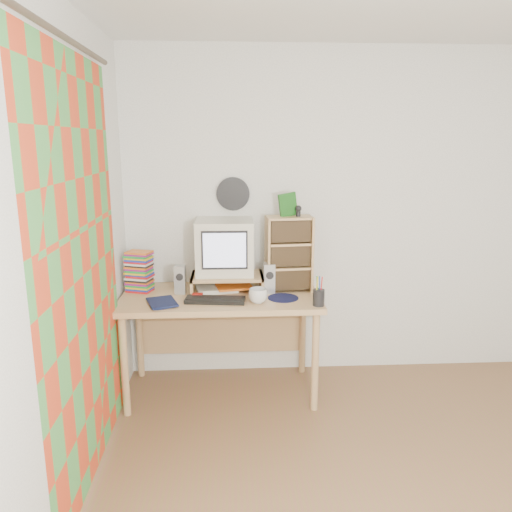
{
  "coord_description": "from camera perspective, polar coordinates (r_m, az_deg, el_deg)",
  "views": [
    {
      "loc": [
        -0.97,
        -2.02,
        1.83
      ],
      "look_at": [
        -0.78,
        1.33,
        1.04
      ],
      "focal_mm": 35.0,
      "sensor_mm": 36.0,
      "label": 1
    }
  ],
  "objects": [
    {
      "name": "game_box",
      "position": [
        3.56,
        3.66,
        5.87
      ],
      "size": [
        0.13,
        0.06,
        0.16
      ],
      "primitive_type": "cube",
      "rotation": [
        0.0,
        0.0,
        0.31
      ],
      "color": "#1B5919",
      "rests_on": "cd_rack"
    },
    {
      "name": "mug",
      "position": [
        3.37,
        0.23,
        -4.56
      ],
      "size": [
        0.15,
        0.15,
        0.1
      ],
      "primitive_type": "imported",
      "rotation": [
        0.0,
        0.0,
        -0.23
      ],
      "color": "silver",
      "rests_on": "desk"
    },
    {
      "name": "mousepad",
      "position": [
        3.49,
        3.11,
        -4.8
      ],
      "size": [
        0.27,
        0.27,
        0.0
      ],
      "primitive_type": "cylinder",
      "rotation": [
        0.0,
        0.0,
        0.29
      ],
      "color": "black",
      "rests_on": "desk"
    },
    {
      "name": "papers",
      "position": [
        3.66,
        -3.79,
        -3.64
      ],
      "size": [
        0.32,
        0.26,
        0.04
      ],
      "primitive_type": null,
      "rotation": [
        0.0,
        0.0,
        0.19
      ],
      "color": "white",
      "rests_on": "desk"
    },
    {
      "name": "curtain",
      "position": [
        2.69,
        -19.16,
        -2.14
      ],
      "size": [
        0.0,
        2.2,
        2.2
      ],
      "primitive_type": "plane",
      "rotation": [
        1.57,
        0.0,
        1.57
      ],
      "color": "red",
      "rests_on": "left_wall"
    },
    {
      "name": "diary",
      "position": [
        3.4,
        -12.15,
        -5.21
      ],
      "size": [
        0.26,
        0.22,
        0.04
      ],
      "primitive_type": "imported",
      "rotation": [
        0.0,
        0.0,
        0.32
      ],
      "color": "#10173B",
      "rests_on": "desk"
    },
    {
      "name": "dvd_stack",
      "position": [
        3.7,
        -13.18,
        -2.13
      ],
      "size": [
        0.2,
        0.17,
        0.24
      ],
      "primitive_type": null,
      "rotation": [
        0.0,
        0.0,
        -0.32
      ],
      "color": "brown",
      "rests_on": "desk"
    },
    {
      "name": "pen_cup",
      "position": [
        3.33,
        7.18,
        -4.38
      ],
      "size": [
        0.09,
        0.09,
        0.15
      ],
      "primitive_type": null,
      "rotation": [
        0.0,
        0.0,
        0.26
      ],
      "color": "black",
      "rests_on": "desk"
    },
    {
      "name": "crt_monitor",
      "position": [
        3.63,
        -3.6,
        1.02
      ],
      "size": [
        0.42,
        0.42,
        0.39
      ],
      "primitive_type": "cube",
      "rotation": [
        0.0,
        0.0,
        -0.01
      ],
      "color": "beige",
      "rests_on": "monitor_riser"
    },
    {
      "name": "desk",
      "position": [
        3.66,
        -4.04,
        -6.17
      ],
      "size": [
        1.4,
        0.7,
        0.75
      ],
      "color": "tan",
      "rests_on": "floor"
    },
    {
      "name": "webcam",
      "position": [
        3.56,
        4.86,
        5.17
      ],
      "size": [
        0.05,
        0.05,
        0.08
      ],
      "primitive_type": null,
      "rotation": [
        0.0,
        0.0,
        -0.09
      ],
      "color": "black",
      "rests_on": "cd_rack"
    },
    {
      "name": "red_box",
      "position": [
        3.5,
        -6.69,
        -4.56
      ],
      "size": [
        0.07,
        0.05,
        0.04
      ],
      "primitive_type": "cube",
      "rotation": [
        0.0,
        0.0,
        -0.04
      ],
      "color": "#AC1A12",
      "rests_on": "desk"
    },
    {
      "name": "left_wall",
      "position": [
        2.24,
        -23.62,
        -2.89
      ],
      "size": [
        0.0,
        3.5,
        3.5
      ],
      "primitive_type": "plane",
      "rotation": [
        1.57,
        0.0,
        1.57
      ],
      "color": "white",
      "rests_on": "floor"
    },
    {
      "name": "back_wall",
      "position": [
        3.93,
        11.11,
        4.48
      ],
      "size": [
        3.5,
        0.0,
        3.5
      ],
      "primitive_type": "plane",
      "rotation": [
        1.57,
        0.0,
        0.0
      ],
      "color": "white",
      "rests_on": "floor"
    },
    {
      "name": "cd_rack",
      "position": [
        3.61,
        3.76,
        0.26
      ],
      "size": [
        0.34,
        0.2,
        0.54
      ],
      "primitive_type": "cube",
      "rotation": [
        0.0,
        0.0,
        0.08
      ],
      "color": "tan",
      "rests_on": "desk"
    },
    {
      "name": "speaker_left",
      "position": [
        3.6,
        -8.66,
        -2.69
      ],
      "size": [
        0.08,
        0.08,
        0.2
      ],
      "primitive_type": "cube",
      "rotation": [
        0.0,
        0.0,
        -0.07
      ],
      "color": "#A7A8AC",
      "rests_on": "desk"
    },
    {
      "name": "monitor_riser",
      "position": [
        3.63,
        -3.3,
        -2.56
      ],
      "size": [
        0.52,
        0.3,
        0.12
      ],
      "color": "tan",
      "rests_on": "desk"
    },
    {
      "name": "speaker_right",
      "position": [
        3.58,
        1.53,
        -2.56
      ],
      "size": [
        0.08,
        0.08,
        0.22
      ],
      "primitive_type": "cube",
      "rotation": [
        0.0,
        0.0,
        -0.02
      ],
      "color": "#A7A8AC",
      "rests_on": "desk"
    },
    {
      "name": "wall_disc",
      "position": [
        3.77,
        -2.65,
        7.11
      ],
      "size": [
        0.25,
        0.02,
        0.25
      ],
      "primitive_type": "cylinder",
      "rotation": [
        1.57,
        0.0,
        0.0
      ],
      "color": "black",
      "rests_on": "back_wall"
    },
    {
      "name": "keyboard",
      "position": [
        3.41,
        -4.69,
        -5.03
      ],
      "size": [
        0.42,
        0.18,
        0.03
      ],
      "primitive_type": "cube",
      "rotation": [
        0.0,
        0.0,
        -0.12
      ],
      "color": "black",
      "rests_on": "desk"
    }
  ]
}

